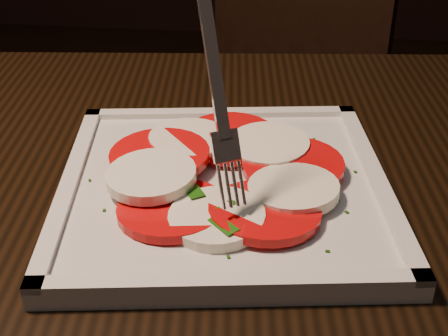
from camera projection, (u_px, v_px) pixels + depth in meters
The scene contains 5 objects.
table at pixel (122, 292), 0.61m from camera, with size 1.28×0.92×0.75m.
chair at pixel (281, 76), 1.39m from camera, with size 0.54×0.54×0.93m.
plate at pixel (224, 189), 0.57m from camera, with size 0.30×0.30×0.01m, color silver.
caprese_salad at pixel (224, 173), 0.57m from camera, with size 0.25×0.22×0.03m.
fork at pixel (211, 75), 0.49m from camera, with size 0.03×0.08×0.19m, color white, non-canonical shape.
Camera 1 is at (-0.07, -0.20, 1.07)m, focal length 50.00 mm.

